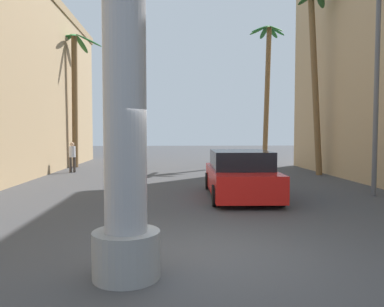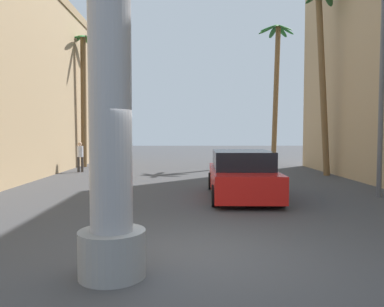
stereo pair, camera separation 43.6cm
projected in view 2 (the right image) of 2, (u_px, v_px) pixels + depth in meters
name	position (u px, v px, depth m)	size (l,w,h in m)	color
ground_plane	(190.00, 182.00, 16.57)	(91.12, 91.12, 0.00)	#424244
street_lamp	(371.00, 54.00, 12.33)	(2.73, 0.28, 7.89)	#59595E
car_lead	(242.00, 175.00, 12.56)	(2.28, 4.87, 1.56)	black
palm_tree_far_right	(276.00, 78.00, 25.78)	(2.54, 2.57, 9.62)	brown
palm_tree_far_left	(83.00, 86.00, 23.37)	(3.36, 3.44, 8.29)	brown
palm_tree_mid_right	(323.00, 61.00, 18.59)	(2.42, 2.27, 9.31)	brown
pedestrian_far_left	(80.00, 155.00, 20.57)	(0.43, 0.43, 1.65)	#3F3833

